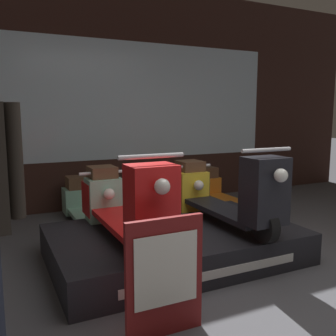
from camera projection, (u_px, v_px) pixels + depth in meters
name	position (u px, v px, depth m)	size (l,w,h in m)	color
ground_plane	(284.00, 300.00, 2.77)	(30.00, 30.00, 0.00)	#4C4C51
shop_wall_back	(129.00, 98.00, 5.52)	(8.45, 0.09, 3.20)	#331E19
display_platform	(175.00, 244.00, 3.55)	(2.27, 1.43, 0.29)	black
scooter_display_left	(124.00, 203.00, 3.24)	(0.49, 1.69, 0.80)	black
scooter_display_right	(222.00, 192.00, 3.68)	(0.49, 1.69, 0.80)	black
scooter_backrow_0	(90.00, 205.00, 4.38)	(0.49, 1.69, 0.80)	black
scooter_backrow_1	(167.00, 197.00, 4.81)	(0.49, 1.69, 0.80)	black
scooter_backrow_2	(231.00, 190.00, 5.24)	(0.49, 1.69, 0.80)	black
price_sign_board	(165.00, 277.00, 2.29)	(0.51, 0.04, 0.76)	maroon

